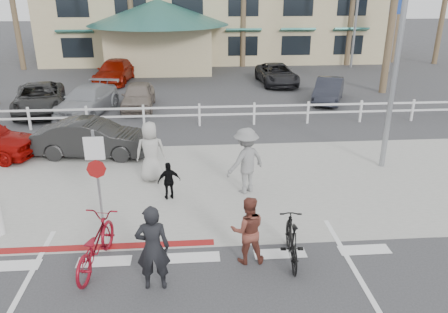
{
  "coord_description": "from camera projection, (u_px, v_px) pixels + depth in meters",
  "views": [
    {
      "loc": [
        0.04,
        -7.81,
        5.83
      ],
      "look_at": [
        0.89,
        3.04,
        1.5
      ],
      "focal_mm": 35.0,
      "sensor_mm": 36.0,
      "label": 1
    }
  ],
  "objects": [
    {
      "name": "ground",
      "position": [
        194.0,
        274.0,
        9.39
      ],
      "size": [
        140.0,
        140.0,
        0.0
      ],
      "primitive_type": "plane",
      "color": "#333335"
    },
    {
      "name": "sidewalk_plaza",
      "position": [
        192.0,
        185.0,
        13.55
      ],
      "size": [
        22.0,
        7.0,
        0.01
      ],
      "primitive_type": "cube",
      "color": "gray",
      "rests_on": "ground"
    },
    {
      "name": "cross_street",
      "position": [
        191.0,
        141.0,
        17.26
      ],
      "size": [
        40.0,
        5.0,
        0.01
      ],
      "primitive_type": "cube",
      "color": "#333335",
      "rests_on": "ground"
    },
    {
      "name": "parking_lot",
      "position": [
        190.0,
        88.0,
        26.06
      ],
      "size": [
        50.0,
        16.0,
        0.01
      ],
      "primitive_type": "cube",
      "color": "#333335",
      "rests_on": "ground"
    },
    {
      "name": "curb_red",
      "position": [
        66.0,
        249.0,
        10.28
      ],
      "size": [
        7.0,
        0.25,
        0.02
      ],
      "primitive_type": "cube",
      "color": "maroon",
      "rests_on": "ground"
    },
    {
      "name": "rail_fence",
      "position": [
        202.0,
        115.0,
        18.96
      ],
      "size": [
        29.4,
        0.16,
        1.0
      ],
      "primitive_type": null,
      "color": "silver",
      "rests_on": "ground"
    },
    {
      "name": "sign_post",
      "position": [
        97.0,
        175.0,
        10.72
      ],
      "size": [
        0.5,
        0.1,
        2.9
      ],
      "primitive_type": null,
      "color": "gray",
      "rests_on": "ground"
    },
    {
      "name": "streetlight_0",
      "position": [
        401.0,
        30.0,
        13.29
      ],
      "size": [
        0.6,
        2.0,
        9.0
      ],
      "primitive_type": null,
      "color": "gray",
      "rests_on": "ground"
    },
    {
      "name": "streetlight_1",
      "position": [
        358.0,
        0.0,
        30.73
      ],
      "size": [
        0.6,
        2.0,
        9.5
      ],
      "primitive_type": null,
      "color": "gray",
      "rests_on": "ground"
    },
    {
      "name": "info_sign",
      "position": [
        394.0,
        31.0,
        29.74
      ],
      "size": [
        1.2,
        0.16,
        5.6
      ],
      "primitive_type": null,
      "color": "navy",
      "rests_on": "ground"
    },
    {
      "name": "bike_red",
      "position": [
        95.0,
        245.0,
        9.47
      ],
      "size": [
        1.08,
        2.19,
        1.1
      ],
      "primitive_type": "imported",
      "rotation": [
        0.0,
        0.0,
        2.97
      ],
      "color": "maroon",
      "rests_on": "ground"
    },
    {
      "name": "rider_red",
      "position": [
        153.0,
        248.0,
        8.66
      ],
      "size": [
        0.69,
        0.45,
        1.87
      ],
      "primitive_type": "imported",
      "rotation": [
        0.0,
        0.0,
        3.15
      ],
      "color": "black",
      "rests_on": "ground"
    },
    {
      "name": "bike_black",
      "position": [
        292.0,
        240.0,
        9.69
      ],
      "size": [
        0.65,
        1.79,
        1.05
      ],
      "primitive_type": "imported",
      "rotation": [
        0.0,
        0.0,
        3.05
      ],
      "color": "black",
      "rests_on": "ground"
    },
    {
      "name": "rider_black",
      "position": [
        248.0,
        230.0,
        9.56
      ],
      "size": [
        0.77,
        0.6,
        1.58
      ],
      "primitive_type": "imported",
      "rotation": [
        0.0,
        0.0,
        3.15
      ],
      "color": "brown",
      "rests_on": "ground"
    },
    {
      "name": "pedestrian_a",
      "position": [
        246.0,
        161.0,
        12.74
      ],
      "size": [
        1.49,
        1.32,
        2.0
      ],
      "primitive_type": "imported",
      "rotation": [
        0.0,
        0.0,
        3.7
      ],
      "color": "gray",
      "rests_on": "ground"
    },
    {
      "name": "pedestrian_child",
      "position": [
        169.0,
        181.0,
        12.48
      ],
      "size": [
        0.71,
        0.42,
        1.13
      ],
      "primitive_type": "imported",
      "rotation": [
        0.0,
        0.0,
        3.38
      ],
      "color": "black",
      "rests_on": "ground"
    },
    {
      "name": "pedestrian_b",
      "position": [
        151.0,
        152.0,
        13.54
      ],
      "size": [
        0.94,
        0.62,
        1.92
      ],
      "primitive_type": "imported",
      "rotation": [
        0.0,
        0.0,
        3.15
      ],
      "color": "#A1A09A",
      "rests_on": "ground"
    },
    {
      "name": "car_white_sedan",
      "position": [
        93.0,
        138.0,
        15.62
      ],
      "size": [
        4.17,
        1.89,
        1.33
      ],
      "primitive_type": "imported",
      "rotation": [
        0.0,
        0.0,
        1.45
      ],
      "color": "black",
      "rests_on": "ground"
    },
    {
      "name": "lot_car_0",
      "position": [
        39.0,
        98.0,
        21.0
      ],
      "size": [
        3.27,
        5.22,
        1.34
      ],
      "primitive_type": "imported",
      "rotation": [
        0.0,
        0.0,
        0.23
      ],
      "color": "black",
      "rests_on": "ground"
    },
    {
      "name": "lot_car_1",
      "position": [
        87.0,
        100.0,
        20.72
      ],
      "size": [
        2.81,
        4.79,
        1.3
      ],
      "primitive_type": "imported",
      "rotation": [
        0.0,
        0.0,
        -0.23
      ],
      "color": "gray",
      "rests_on": "ground"
    },
    {
      "name": "lot_car_2",
      "position": [
        138.0,
        96.0,
        21.6
      ],
      "size": [
        1.52,
        3.74,
        1.27
      ],
      "primitive_type": "imported",
      "rotation": [
        0.0,
        0.0,
        0.01
      ],
      "color": "slate",
      "rests_on": "ground"
    },
    {
      "name": "lot_car_3",
      "position": [
        329.0,
        90.0,
        22.85
      ],
      "size": [
        2.65,
        3.95,
        1.23
      ],
      "primitive_type": "imported",
      "rotation": [
        0.0,
        0.0,
        -0.4
      ],
      "color": "black",
      "rests_on": "ground"
    },
    {
      "name": "lot_car_4",
      "position": [
        115.0,
        71.0,
        27.34
      ],
      "size": [
        2.4,
        4.88,
        1.37
      ],
      "primitive_type": "imported",
      "rotation": [
        0.0,
        0.0,
        -0.11
      ],
      "color": "#770E03",
      "rests_on": "ground"
    },
    {
      "name": "lot_car_5",
      "position": [
        277.0,
        74.0,
        26.85
      ],
      "size": [
        2.25,
        4.52,
        1.23
      ],
      "primitive_type": "imported",
      "rotation": [
        0.0,
        0.0,
        0.05
      ],
      "color": "black",
      "rests_on": "ground"
    }
  ]
}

